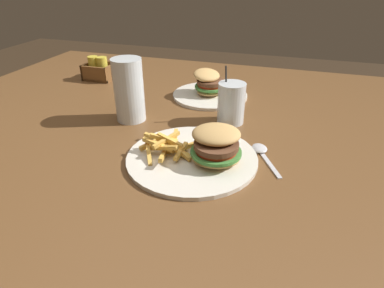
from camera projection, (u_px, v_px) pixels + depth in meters
dining_table at (178, 167)px, 0.91m from camera, size 1.70×1.43×0.76m
meal_plate_near at (200, 152)px, 0.73m from camera, size 0.31×0.31×0.09m
beer_glass at (129, 91)px, 0.90m from camera, size 0.08×0.08×0.18m
juice_glass at (231, 104)px, 0.90m from camera, size 0.08×0.08×0.16m
spoon at (261, 150)px, 0.78m from camera, size 0.09×0.14×0.01m
meal_plate_far at (210, 89)px, 1.09m from camera, size 0.25×0.25×0.10m
condiment_caddy at (99, 71)px, 1.25m from camera, size 0.11×0.10×0.09m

